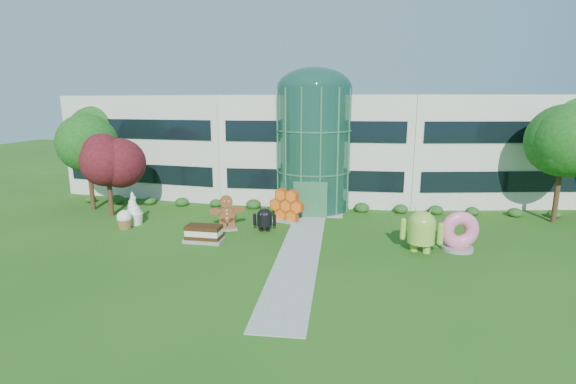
% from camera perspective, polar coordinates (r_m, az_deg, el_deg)
% --- Properties ---
extents(ground, '(140.00, 140.00, 0.00)m').
position_cam_1_polar(ground, '(23.83, 1.29, -9.24)').
color(ground, '#215114').
rests_on(ground, ground).
extents(building, '(46.00, 15.00, 9.30)m').
position_cam_1_polar(building, '(40.34, 4.12, 6.36)').
color(building, beige).
rests_on(building, ground).
extents(atrium, '(6.00, 6.00, 9.80)m').
position_cam_1_polar(atrium, '(34.36, 3.52, 5.78)').
color(atrium, '#194738').
rests_on(atrium, ground).
extents(walkway, '(2.40, 20.00, 0.04)m').
position_cam_1_polar(walkway, '(25.69, 1.78, -7.59)').
color(walkway, '#9E9E93').
rests_on(walkway, ground).
extents(tree_red, '(4.00, 4.00, 6.00)m').
position_cam_1_polar(tree_red, '(35.02, -23.32, 1.79)').
color(tree_red, '#3F0C14').
rests_on(tree_red, ground).
extents(trees_backdrop, '(52.00, 8.00, 8.40)m').
position_cam_1_polar(trees_backdrop, '(35.43, 3.62, 4.83)').
color(trees_backdrop, '#144511').
rests_on(trees_backdrop, ground).
extents(android_green, '(3.01, 2.50, 2.92)m').
position_cam_1_polar(android_green, '(25.78, 17.80, -4.74)').
color(android_green, '#85B73A').
rests_on(android_green, ground).
extents(android_black, '(1.72, 1.22, 1.88)m').
position_cam_1_polar(android_black, '(28.68, -3.23, -3.56)').
color(android_black, black).
rests_on(android_black, ground).
extents(donut, '(2.48, 1.44, 2.44)m').
position_cam_1_polar(donut, '(26.98, 22.28, -4.87)').
color(donut, '#DA5383').
rests_on(donut, ground).
extents(gingerbread, '(2.86, 1.98, 2.46)m').
position_cam_1_polar(gingerbread, '(29.17, -8.38, -2.81)').
color(gingerbread, brown).
rests_on(gingerbread, ground).
extents(ice_cream_sandwich, '(2.52, 1.37, 1.09)m').
position_cam_1_polar(ice_cream_sandwich, '(27.11, -11.45, -5.59)').
color(ice_cream_sandwich, black).
rests_on(ice_cream_sandwich, ground).
extents(honeycomb, '(3.08, 2.01, 2.28)m').
position_cam_1_polar(honeycomb, '(30.79, -0.18, -2.06)').
color(honeycomb, orange).
rests_on(honeycomb, ground).
extents(froyo, '(1.69, 1.69, 2.41)m').
position_cam_1_polar(froyo, '(32.18, -20.41, -2.08)').
color(froyo, white).
rests_on(froyo, ground).
extents(cupcake, '(1.35, 1.35, 1.34)m').
position_cam_1_polar(cupcake, '(31.46, -21.45, -3.50)').
color(cupcake, white).
rests_on(cupcake, ground).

